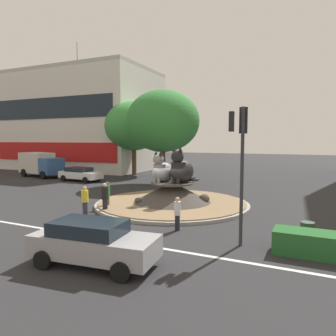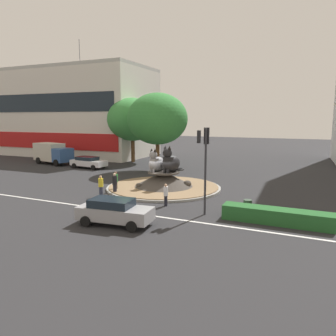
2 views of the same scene
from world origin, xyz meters
TOP-DOWN VIEW (x-y plane):
  - ground_plane at (0.00, 0.00)m, footprint 160.00×160.00m
  - lane_centreline at (0.00, -7.70)m, footprint 112.00×0.20m
  - roundabout_island at (0.00, 0.01)m, footprint 10.13×10.13m
  - cat_statue_grey at (-0.67, -0.11)m, footprint 1.62×2.06m
  - cat_statue_black at (0.65, 0.03)m, footprint 1.80×2.38m
  - traffic_light_mast at (5.75, -5.93)m, footprint 0.71×0.60m
  - shophouse_block at (-26.02, 18.72)m, footprint 27.06×13.47m
  - broadleaf_tree_behind_island at (-4.91, 8.63)m, footprint 7.07×7.07m
  - second_tree_near_tower at (-11.70, 14.29)m, footprint 7.09×7.09m
  - pedestrian_green_shirt at (-3.22, -2.74)m, footprint 0.34×0.34m
  - pedestrian_black_shirt at (-2.67, -3.74)m, footprint 0.40×0.40m
  - pedestrian_white_shirt at (2.64, -5.17)m, footprint 0.31×0.31m
  - pedestrian_yellow_shirt at (-3.33, -4.72)m, footprint 0.39×0.39m
  - sedan_on_far_lane at (1.65, -10.17)m, footprint 4.58×2.35m
  - parked_car_right at (-13.70, 6.77)m, footprint 4.83×2.32m
  - delivery_box_truck at (-20.59, 7.84)m, footprint 6.37×3.47m
  - litter_bin at (8.31, -4.49)m, footprint 0.56×0.56m

SIDE VIEW (x-z plane):
  - ground_plane at x=0.00m, z-range 0.00..0.00m
  - lane_centreline at x=0.00m, z-range 0.00..0.01m
  - litter_bin at x=8.31m, z-range 0.00..0.90m
  - roundabout_island at x=0.00m, z-range -0.19..1.35m
  - parked_car_right at x=-13.70m, z-range 0.05..1.50m
  - sedan_on_far_lane at x=1.65m, z-range 0.04..1.59m
  - pedestrian_white_shirt at x=2.64m, z-range 0.05..1.68m
  - pedestrian_yellow_shirt at x=-3.33m, z-range 0.04..1.73m
  - pedestrian_green_shirt at x=-3.22m, z-range 0.06..1.78m
  - pedestrian_black_shirt at x=-2.67m, z-range 0.04..1.84m
  - delivery_box_truck at x=-20.59m, z-range 0.12..2.93m
  - cat_statue_grey at x=-0.67m, z-range 1.26..3.33m
  - cat_statue_black at x=0.65m, z-range 1.22..3.58m
  - traffic_light_mast at x=5.75m, z-range 1.29..6.93m
  - second_tree_near_tower at x=-11.70m, z-range 1.50..10.56m
  - broadleaf_tree_behind_island at x=-4.91m, z-range 1.56..10.71m
  - shophouse_block at x=-26.02m, z-range -2.51..16.76m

